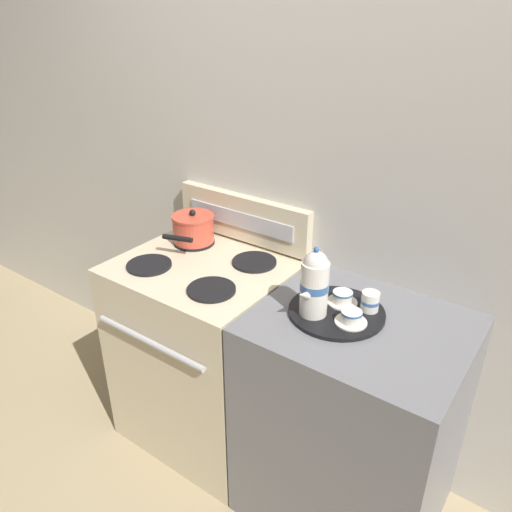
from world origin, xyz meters
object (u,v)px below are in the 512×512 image
Objects in this scene: teacup_left at (342,297)px; creamer_jug at (370,301)px; serving_tray at (336,312)px; saucepan at (193,228)px; teacup_right at (351,317)px; teapot at (314,283)px; stove at (207,351)px.

teacup_left is 1.55× the size of creamer_jug.
serving_tray is 3.08× the size of teacup_left.
teacup_right is at bearing -11.54° from saucepan.
teacup_right is at bearing 10.71° from teapot.
teacup_right is (0.13, 0.02, -0.10)m from teapot.
teapot is at bearing -113.23° from teacup_left.
serving_tray is 1.32× the size of teapot.
teacup_left reaches higher than serving_tray.
teacup_right is 0.11m from creamer_jug.
teapot is 0.16m from teacup_left.
serving_tray is at bearing -141.99° from creamer_jug.
teacup_left is at bearing 130.49° from teacup_right.
teacup_left reaches higher than stove.
saucepan is (-0.17, 0.13, 0.52)m from stove.
stove is 0.76m from serving_tray.
stove is 0.56m from saucepan.
stove is 0.84m from teacup_right.
teacup_left is 0.10m from creamer_jug.
teapot reaches higher than saucepan.
teacup_right is at bearing -49.51° from teacup_left.
teacup_right is (0.86, -0.17, -0.04)m from saucepan.
teapot is 2.33× the size of teacup_left.
stove is 8.33× the size of teacup_left.
teapot is (0.56, -0.06, 0.58)m from stove.
teapot is at bearing -133.16° from serving_tray.
saucepan is 0.75m from teapot.
saucepan is 0.88m from teacup_right.
serving_tray is 0.15m from teapot.
teacup_left is at bearing 5.07° from stove.
creamer_jug is (0.15, 0.13, -0.08)m from teapot.
saucepan is 0.81× the size of serving_tray.
saucepan is 3.90× the size of creamer_jug.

